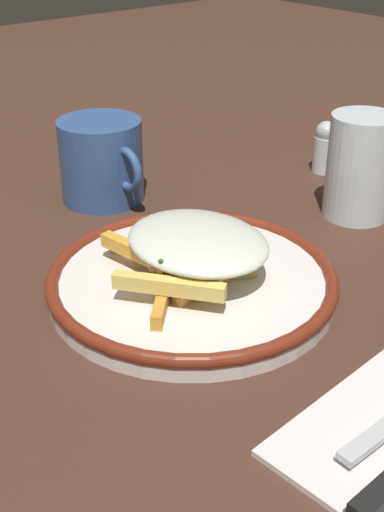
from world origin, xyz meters
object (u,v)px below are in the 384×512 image
object	(u,v)px
plate	(192,281)
water_glass	(360,167)
coffee_mug	(102,161)
salt_shaker	(325,147)
fries_heap	(193,247)

from	to	relation	value
plate	water_glass	distance (m)	0.25
water_glass	coffee_mug	size ratio (longest dim) A/B	0.91
water_glass	coffee_mug	bearing A→B (deg)	-138.17
plate	coffee_mug	bearing A→B (deg)	166.83
water_glass	coffee_mug	xyz separation A→B (m)	(-0.21, -0.19, -0.01)
plate	salt_shaker	distance (m)	0.33
fries_heap	water_glass	size ratio (longest dim) A/B	1.39
coffee_mug	salt_shaker	xyz separation A→B (m)	(0.10, 0.26, -0.01)
salt_shaker	fries_heap	bearing A→B (deg)	-69.53
plate	water_glass	world-z (taller)	water_glass
plate	coffee_mug	xyz separation A→B (m)	(-0.22, 0.05, 0.03)
coffee_mug	salt_shaker	world-z (taller)	coffee_mug
plate	water_glass	bearing A→B (deg)	92.69
coffee_mug	salt_shaker	size ratio (longest dim) A/B	1.88
water_glass	salt_shaker	size ratio (longest dim) A/B	1.72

